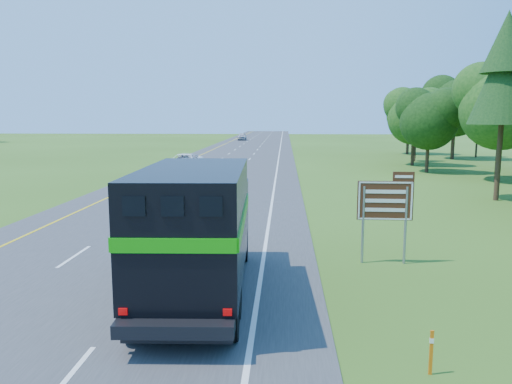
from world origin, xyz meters
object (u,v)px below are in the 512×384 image
horse_truck (198,227)px  exit_sign (386,204)px  far_car (242,136)px  white_suv (184,163)px

horse_truck → exit_sign: size_ratio=2.64×
far_car → horse_truck: bearing=-88.6°
horse_truck → far_car: (-7.22, 100.08, -1.27)m
horse_truck → white_suv: bearing=99.7°
white_suv → far_car: bearing=94.9°
horse_truck → white_suv: horse_truck is taller
white_suv → exit_sign: bearing=-60.9°
white_suv → exit_sign: (13.59, -30.38, 1.33)m
exit_sign → far_car: bearing=99.2°
horse_truck → far_car: horse_truck is taller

